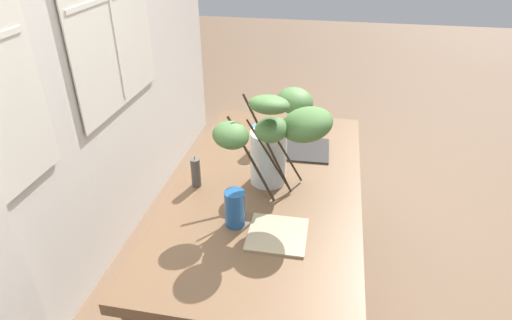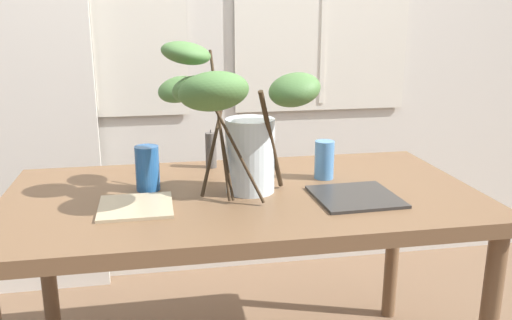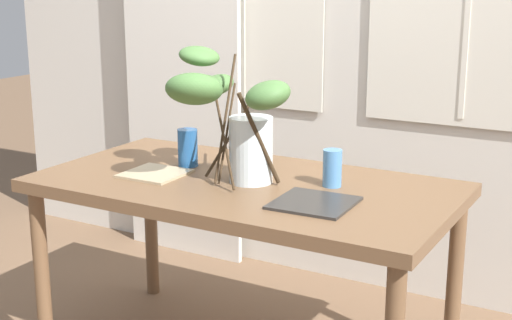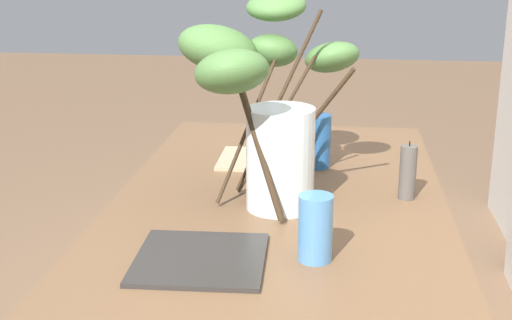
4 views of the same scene
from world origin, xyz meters
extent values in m
cube|color=brown|center=(0.00, 0.00, 0.72)|extent=(1.55, 0.82, 0.05)
cylinder|color=brown|center=(-0.72, -0.35, 0.35)|extent=(0.06, 0.06, 0.70)
cylinder|color=brown|center=(-0.72, 0.35, 0.35)|extent=(0.06, 0.06, 0.70)
cylinder|color=silver|center=(0.03, 0.01, 0.87)|extent=(0.16, 0.16, 0.24)
cylinder|color=silver|center=(0.03, 0.01, 0.79)|extent=(0.15, 0.15, 0.08)
cylinder|color=#382819|center=(-0.04, -0.08, 0.93)|extent=(0.18, 0.14, 0.35)
ellipsoid|color=#477038|center=(-0.11, -0.16, 1.10)|extent=(0.29, 0.30, 0.17)
cylinder|color=#382819|center=(-0.07, -0.01, 0.92)|extent=(0.05, 0.19, 0.34)
ellipsoid|color=#477038|center=(-0.16, -0.03, 1.09)|extent=(0.16, 0.16, 0.12)
cylinder|color=#382819|center=(-0.08, 0.06, 0.91)|extent=(0.13, 0.23, 0.33)
ellipsoid|color=#477038|center=(-0.19, 0.12, 1.07)|extent=(0.20, 0.20, 0.12)
cylinder|color=#382819|center=(0.09, -0.04, 0.92)|extent=(0.12, 0.14, 0.34)
ellipsoid|color=#477038|center=(0.15, -0.09, 1.09)|extent=(0.24, 0.24, 0.15)
cylinder|color=#382819|center=(-0.07, -0.01, 0.98)|extent=(0.04, 0.21, 0.45)
ellipsoid|color=#477038|center=(-0.17, -0.03, 1.20)|extent=(0.18, 0.17, 0.10)
cylinder|color=#235693|center=(-0.31, 0.08, 0.82)|extent=(0.08, 0.08, 0.15)
cylinder|color=#4C84BC|center=(0.31, 0.10, 0.81)|extent=(0.07, 0.07, 0.14)
cube|color=tan|center=(-0.34, -0.09, 0.75)|extent=(0.22, 0.22, 0.01)
cube|color=#2D2B28|center=(0.34, -0.13, 0.75)|extent=(0.27, 0.27, 0.01)
cylinder|color=#514C47|center=(-0.07, 0.31, 0.81)|extent=(0.04, 0.04, 0.14)
cylinder|color=black|center=(-0.07, 0.31, 0.89)|extent=(0.00, 0.00, 0.01)
camera|label=1|loc=(-1.59, -0.25, 1.80)|focal=30.03mm
camera|label=2|loc=(-0.27, -1.68, 1.32)|focal=37.93mm
camera|label=3|loc=(1.34, -2.28, 1.50)|focal=51.93mm
camera|label=4|loc=(1.62, 0.14, 1.36)|focal=49.99mm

